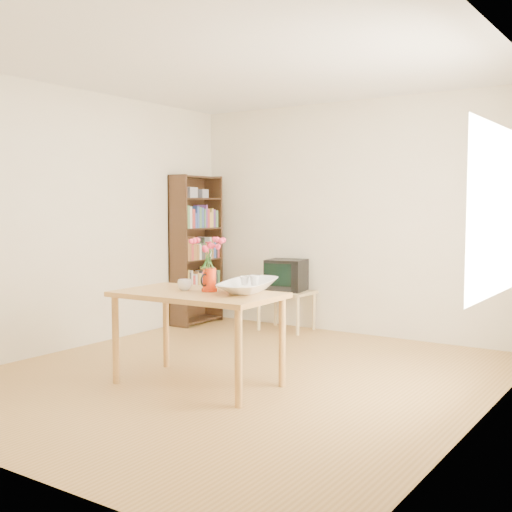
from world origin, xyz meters
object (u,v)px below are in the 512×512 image
Objects in this scene: pitcher at (209,281)px; television at (287,275)px; table at (198,303)px; mug at (185,285)px; bowl at (249,260)px.

pitcher reaches higher than television.
table is 2.78× the size of television.
mug is 0.56m from bowl.
pitcher is 2.36m from television.
bowl is at bearing -77.50° from television.
pitcher is (0.05, 0.09, 0.18)m from table.
table is at bearing 164.57° from mug.
pitcher is 1.75× the size of mug.
pitcher is 0.22m from mug.
table is at bearing -86.69° from television.
mug is at bearing -165.63° from pitcher.
mug is (-0.20, -0.07, -0.04)m from pitcher.
television is (-0.44, 2.33, -0.15)m from mug.
table is 2.43m from television.
table is at bearing -123.63° from pitcher.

